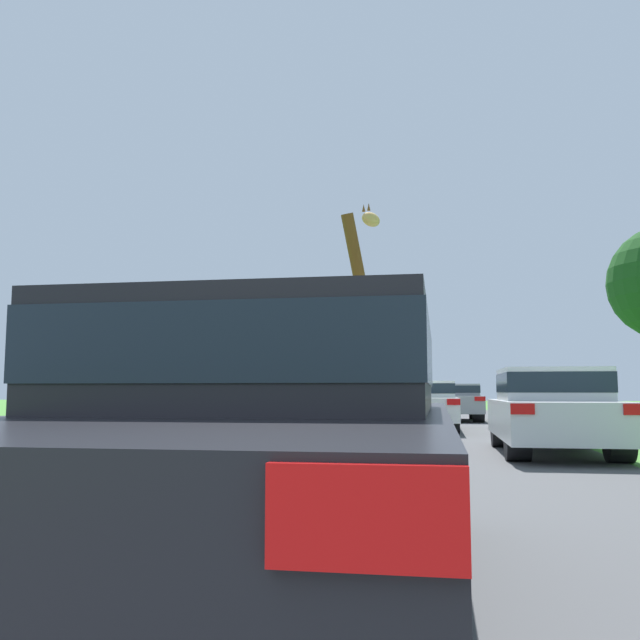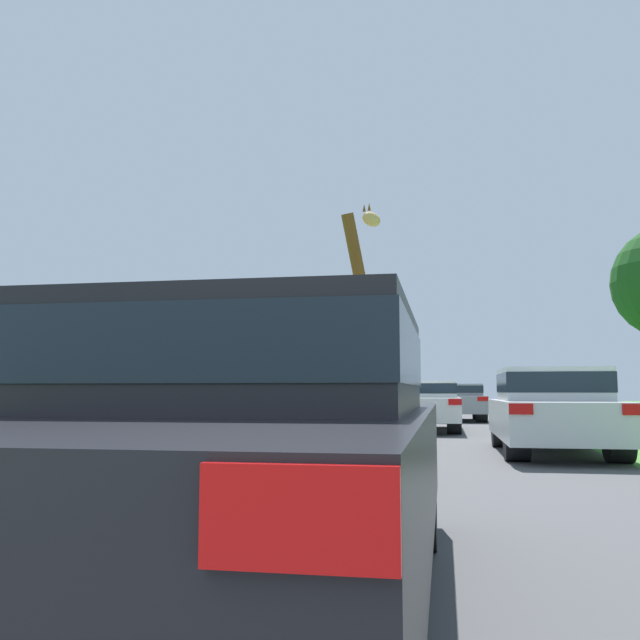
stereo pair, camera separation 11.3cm
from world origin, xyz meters
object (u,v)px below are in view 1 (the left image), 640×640
object	(u,v)px
giraffe_near_road	(329,330)
car_queue_right	(425,403)
car_far_ahead	(552,408)
car_lead_maroon	(273,446)
car_verge_right	(267,418)
car_rear_follower	(389,398)
car_queue_left	(454,401)

from	to	relation	value
giraffe_near_road	car_queue_right	bearing A→B (deg)	104.22
giraffe_near_road	car_far_ahead	xyz separation A→B (m)	(3.97, -0.63, -1.46)
car_far_ahead	giraffe_near_road	bearing A→B (deg)	170.92
car_lead_maroon	car_verge_right	bearing A→B (deg)	104.71
giraffe_near_road	car_rear_follower	world-z (taller)	giraffe_near_road
car_rear_follower	car_queue_right	bearing A→B (deg)	-80.85
car_lead_maroon	car_far_ahead	xyz separation A→B (m)	(2.75, 8.82, -0.01)
car_queue_left	car_queue_right	bearing A→B (deg)	-97.94
car_lead_maroon	car_rear_follower	world-z (taller)	car_rear_follower
car_far_ahead	car_rear_follower	size ratio (longest dim) A/B	1.08
giraffe_near_road	car_lead_maroon	xyz separation A→B (m)	(1.22, -9.45, -1.45)
giraffe_near_road	car_queue_right	size ratio (longest dim) A/B	1.05
car_lead_maroon	car_queue_right	distance (m)	15.40
car_lead_maroon	car_far_ahead	distance (m)	9.23
car_queue_left	car_verge_right	world-z (taller)	car_verge_right
car_far_ahead	car_verge_right	distance (m)	5.72
giraffe_near_road	car_lead_maroon	size ratio (longest dim) A/B	1.08
car_lead_maroon	car_rear_follower	size ratio (longest dim) A/B	1.10
car_verge_right	car_rear_follower	size ratio (longest dim) A/B	0.98
car_far_ahead	car_verge_right	world-z (taller)	car_far_ahead
giraffe_near_road	car_lead_maroon	bearing A→B (deg)	-52.45
car_queue_right	giraffe_near_road	bearing A→B (deg)	-105.95
giraffe_near_road	car_lead_maroon	world-z (taller)	giraffe_near_road
car_queue_right	car_far_ahead	xyz separation A→B (m)	(2.27, -6.58, 0.04)
car_lead_maroon	car_rear_follower	xyz separation A→B (m)	(-1.31, 26.46, -0.00)
car_rear_follower	car_queue_left	bearing A→B (deg)	-59.18
car_queue_right	car_far_ahead	distance (m)	6.96
car_verge_right	car_queue_right	bearing A→B (deg)	80.89
car_queue_left	car_far_ahead	bearing A→B (deg)	-84.10
car_far_ahead	car_verge_right	xyz separation A→B (m)	(-3.98, -4.10, -0.04)
car_rear_follower	car_far_ahead	bearing A→B (deg)	-77.07
giraffe_near_road	car_verge_right	bearing A→B (deg)	-60.00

